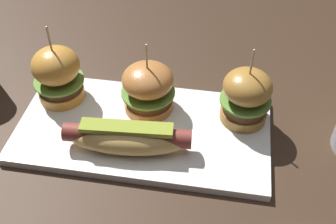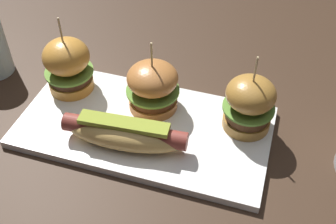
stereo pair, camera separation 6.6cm
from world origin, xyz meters
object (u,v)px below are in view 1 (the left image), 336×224
at_px(slider_left, 57,74).
at_px(slider_center, 146,88).
at_px(hot_dog, 127,137).
at_px(slider_right, 246,96).
at_px(platter_main, 143,129).

height_order(slider_left, slider_center, slider_left).
bearing_deg(slider_left, hot_dog, -34.52).
height_order(hot_dog, slider_right, slider_right).
height_order(slider_center, slider_right, slider_right).
height_order(platter_main, slider_left, slider_left).
height_order(platter_main, slider_right, slider_right).
relative_size(slider_left, slider_center, 1.11).
distance_m(hot_dog, slider_center, 0.10).
distance_m(platter_main, slider_right, 0.18).
bearing_deg(slider_left, slider_center, -0.98).
relative_size(platter_main, slider_left, 2.87).
distance_m(slider_left, slider_center, 0.15).
distance_m(platter_main, slider_left, 0.18).
xyz_separation_m(slider_left, slider_right, (0.32, -0.00, -0.00)).
distance_m(slider_center, slider_right, 0.17).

